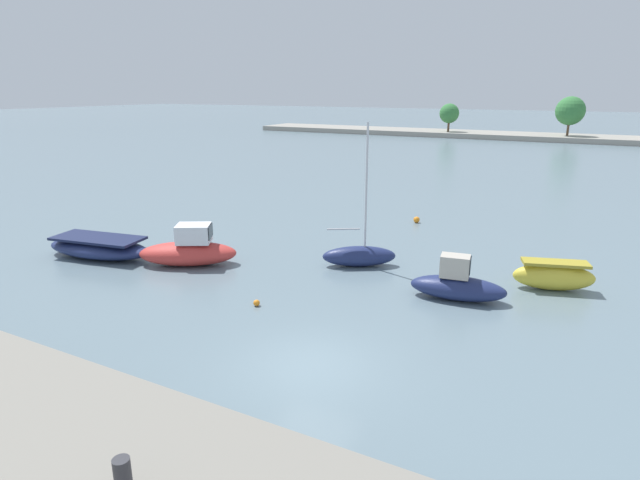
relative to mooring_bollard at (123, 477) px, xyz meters
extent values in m
plane|color=slate|center=(-0.72, 7.53, -2.05)|extent=(400.00, 400.00, 0.00)
cylinder|color=#2D2D33|center=(0.00, 0.00, 0.00)|extent=(0.28, 0.28, 0.67)
ellipsoid|color=navy|center=(-14.88, 11.81, -1.60)|extent=(5.85, 3.04, 0.90)
cube|color=#161E41|center=(-14.88, 11.81, -1.09)|extent=(4.69, 2.51, 0.12)
ellipsoid|color=#C63833|center=(-10.26, 12.98, -1.51)|extent=(4.82, 3.77, 1.09)
cube|color=silver|center=(-9.97, 13.14, -0.54)|extent=(1.89, 1.74, 0.86)
cube|color=black|center=(-9.30, 13.51, -0.45)|extent=(0.57, 0.94, 0.60)
ellipsoid|color=navy|center=(-3.07, 16.52, -1.57)|extent=(3.49, 2.64, 0.95)
cylinder|color=silver|center=(-2.85, 16.65, 1.72)|extent=(0.10, 0.10, 5.63)
cylinder|color=#B7B7BC|center=(-3.72, 16.14, -0.26)|extent=(1.34, 0.83, 0.08)
ellipsoid|color=navy|center=(1.94, 14.68, -1.59)|extent=(3.84, 1.86, 0.92)
cube|color=#BCB2A3|center=(1.78, 14.65, -0.70)|extent=(1.20, 0.90, 0.87)
cube|color=black|center=(2.32, 14.73, -0.61)|extent=(0.18, 0.67, 0.61)
ellipsoid|color=yellow|center=(5.18, 17.52, -1.50)|extent=(3.37, 1.92, 1.09)
cube|color=#A8952A|center=(5.18, 17.52, -0.89)|extent=(2.71, 1.58, 0.12)
sphere|color=orange|center=(-3.16, 25.61, -1.86)|extent=(0.38, 0.38, 0.38)
sphere|color=orange|center=(-4.67, 10.44, -1.93)|extent=(0.25, 0.25, 0.25)
cube|color=gray|center=(-0.72, 87.01, -1.64)|extent=(103.39, 9.40, 0.82)
cylinder|color=brown|center=(-16.59, 85.66, -0.37)|extent=(0.36, 0.36, 1.73)
sphere|color=#387A3D|center=(-16.59, 85.66, 1.80)|extent=(3.27, 3.27, 3.27)
cylinder|color=brown|center=(1.97, 86.19, -0.21)|extent=(0.36, 0.36, 2.05)
sphere|color=#387A3D|center=(1.97, 86.19, 2.56)|extent=(4.36, 4.36, 4.36)
camera|label=1|loc=(5.96, -4.60, 5.94)|focal=29.09mm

